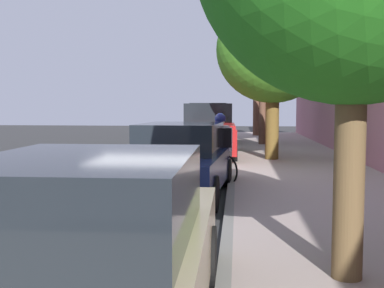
% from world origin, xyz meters
% --- Properties ---
extents(ground, '(63.96, 63.96, 0.00)m').
position_xyz_m(ground, '(0.00, 0.00, 0.00)').
color(ground, '#303030').
extents(sidewalk, '(3.81, 39.97, 0.14)m').
position_xyz_m(sidewalk, '(4.16, 0.00, 0.07)').
color(sidewalk, '#A7948E').
rests_on(sidewalk, ground).
extents(curb_edge, '(0.16, 39.97, 0.14)m').
position_xyz_m(curb_edge, '(2.18, 0.00, 0.07)').
color(curb_edge, gray).
rests_on(curb_edge, ground).
extents(lane_stripe_centre, '(0.14, 40.00, 0.01)m').
position_xyz_m(lane_stripe_centre, '(-2.72, 0.01, 0.00)').
color(lane_stripe_centre, white).
rests_on(lane_stripe_centre, ground).
extents(lane_stripe_bike_edge, '(0.12, 39.97, 0.01)m').
position_xyz_m(lane_stripe_bike_edge, '(0.71, 0.00, 0.00)').
color(lane_stripe_bike_edge, white).
rests_on(lane_stripe_bike_edge, ground).
extents(parked_sedan_tan_second, '(1.87, 4.42, 1.52)m').
position_xyz_m(parked_sedan_tan_second, '(1.19, -8.17, 0.75)').
color(parked_sedan_tan_second, tan).
rests_on(parked_sedan_tan_second, ground).
extents(parked_sedan_dark_blue_mid, '(2.07, 4.51, 1.52)m').
position_xyz_m(parked_sedan_dark_blue_mid, '(1.15, -1.81, 0.75)').
color(parked_sedan_dark_blue_mid, navy).
rests_on(parked_sedan_dark_blue_mid, ground).
extents(parked_pickup_red_far, '(2.12, 5.35, 1.95)m').
position_xyz_m(parked_pickup_red_far, '(1.25, 5.42, 0.90)').
color(parked_pickup_red_far, maroon).
rests_on(parked_pickup_red_far, ground).
extents(parked_suv_black_farthest, '(2.02, 4.73, 1.99)m').
position_xyz_m(parked_suv_black_farthest, '(0.98, 11.74, 1.03)').
color(parked_suv_black_farthest, black).
rests_on(parked_suv_black_farthest, ground).
extents(bicycle_at_curb, '(1.25, 1.32, 0.79)m').
position_xyz_m(bicycle_at_curb, '(1.71, -0.00, 0.39)').
color(bicycle_at_curb, black).
rests_on(bicycle_at_curb, ground).
extents(cyclist_with_backpack, '(0.56, 0.52, 1.71)m').
position_xyz_m(cyclist_with_backpack, '(1.92, -0.48, 1.04)').
color(cyclist_with_backpack, '#C6B284').
rests_on(cyclist_with_backpack, ground).
extents(street_tree_mid_block, '(3.65, 3.65, 5.26)m').
position_xyz_m(street_tree_mid_block, '(3.43, 4.20, 3.65)').
color(street_tree_mid_block, brown).
rests_on(street_tree_mid_block, sidewalk).
extents(street_tree_far_end, '(3.70, 3.70, 5.78)m').
position_xyz_m(street_tree_far_end, '(3.43, 10.34, 4.17)').
color(street_tree_far_end, brown).
rests_on(street_tree_far_end, sidewalk).
extents(street_tree_corner, '(2.82, 2.82, 5.71)m').
position_xyz_m(street_tree_corner, '(3.43, 16.56, 4.30)').
color(street_tree_corner, brown).
rests_on(street_tree_corner, sidewalk).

